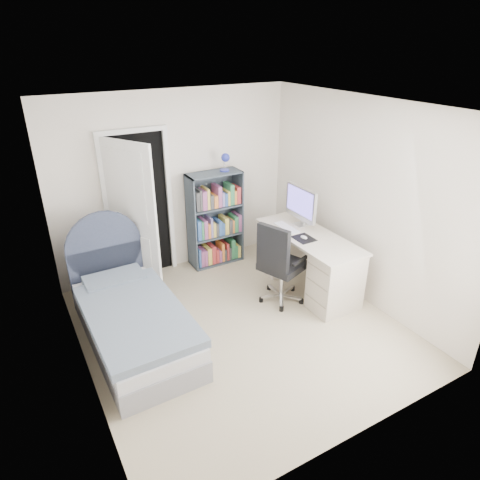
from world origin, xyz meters
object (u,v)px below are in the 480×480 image
bed (132,318)px  nightstand (99,267)px  bookcase (216,222)px  desk (307,259)px  floor_lamp (126,246)px  office_chair (279,261)px

bed → nightstand: 1.17m
bookcase → nightstand: bearing=-179.5°
bed → desk: 2.37m
bookcase → floor_lamp: bearing=178.4°
bookcase → office_chair: (0.18, -1.37, -0.04)m
bookcase → office_chair: size_ratio=1.50×
bed → office_chair: (1.82, -0.19, 0.32)m
desk → office_chair: desk is taller
bookcase → desk: (0.72, -1.25, -0.21)m
bed → desk: desk is taller
bed → office_chair: 1.85m
bed → floor_lamp: size_ratio=1.46×
floor_lamp → bed: bearing=-104.5°
bed → desk: (2.36, -0.07, 0.15)m
desk → office_chair: 0.59m
floor_lamp → office_chair: size_ratio=1.26×
bed → nightstand: size_ratio=3.53×
bed → bookcase: (1.64, 1.18, 0.36)m
desk → floor_lamp: bearing=147.8°
office_chair → nightstand: bearing=144.3°
nightstand → desk: size_ratio=0.36×
nightstand → floor_lamp: 0.44m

